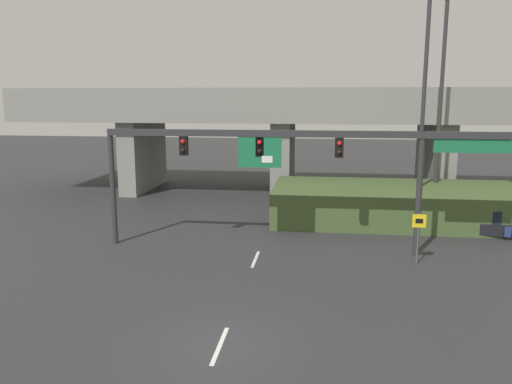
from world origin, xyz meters
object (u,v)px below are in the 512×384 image
object	(u,v)px
highway_light_pole_near	(425,80)
highway_light_pole_far	(441,103)
signal_gantry	(290,152)
speed_limit_sign	(419,231)
parked_sedan_near_right	(476,222)

from	to	relation	value
highway_light_pole_near	highway_light_pole_far	xyz separation A→B (m)	(1.40, 1.93, -1.33)
signal_gantry	speed_limit_sign	distance (m)	6.93
speed_limit_sign	parked_sedan_near_right	bearing A→B (deg)	54.06
signal_gantry	highway_light_pole_near	size ratio (longest dim) A/B	1.19
signal_gantry	highway_light_pole_far	world-z (taller)	highway_light_pole_far
speed_limit_sign	highway_light_pole_near	world-z (taller)	highway_light_pole_near
speed_limit_sign	parked_sedan_near_right	size ratio (longest dim) A/B	0.48
parked_sedan_near_right	signal_gantry	bearing A→B (deg)	-147.60
highway_light_pole_far	highway_light_pole_near	bearing A→B (deg)	-125.90
speed_limit_sign	highway_light_pole_far	xyz separation A→B (m)	(2.89, 10.31, 5.57)
signal_gantry	parked_sedan_near_right	world-z (taller)	signal_gantry
parked_sedan_near_right	speed_limit_sign	bearing A→B (deg)	-116.99
speed_limit_sign	parked_sedan_near_right	world-z (taller)	speed_limit_sign
parked_sedan_near_right	highway_light_pole_far	bearing A→B (deg)	115.77
speed_limit_sign	highway_light_pole_near	bearing A→B (deg)	79.93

